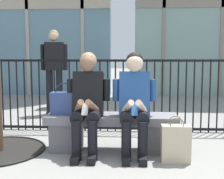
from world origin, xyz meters
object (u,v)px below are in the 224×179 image
(handbag_on_bench, at_px, (64,103))
(shopping_bag, at_px, (176,143))
(seated_person_with_phone, at_px, (87,100))
(stone_bench, at_px, (112,129))
(seated_person_companion, at_px, (134,100))
(bystander_at_railing, at_px, (54,65))

(handbag_on_bench, xyz_separation_m, shopping_bag, (1.31, -0.35, -0.39))
(seated_person_with_phone, height_order, handbag_on_bench, seated_person_with_phone)
(stone_bench, bearing_deg, seated_person_with_phone, -155.12)
(stone_bench, xyz_separation_m, seated_person_companion, (0.28, -0.13, 0.38))
(stone_bench, height_order, handbag_on_bench, handbag_on_bench)
(seated_person_companion, height_order, bystander_at_railing, bystander_at_railing)
(stone_bench, bearing_deg, bystander_at_railing, 119.40)
(seated_person_companion, distance_m, bystander_at_railing, 2.95)
(seated_person_with_phone, distance_m, shopping_bag, 1.12)
(stone_bench, xyz_separation_m, bystander_at_railing, (-1.31, 2.33, 0.73))
(handbag_on_bench, distance_m, bystander_at_railing, 2.48)
(handbag_on_bench, height_order, bystander_at_railing, bystander_at_railing)
(stone_bench, height_order, bystander_at_railing, bystander_at_railing)
(stone_bench, bearing_deg, handbag_on_bench, -179.01)
(seated_person_companion, bearing_deg, stone_bench, 155.12)
(seated_person_with_phone, bearing_deg, shopping_bag, -12.98)
(seated_person_companion, relative_size, handbag_on_bench, 3.08)
(seated_person_companion, distance_m, handbag_on_bench, 0.87)
(seated_person_with_phone, relative_size, handbag_on_bench, 3.08)
(stone_bench, relative_size, handbag_on_bench, 4.06)
(stone_bench, relative_size, bystander_at_railing, 0.94)
(seated_person_with_phone, xyz_separation_m, handbag_on_bench, (-0.30, 0.12, -0.06))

